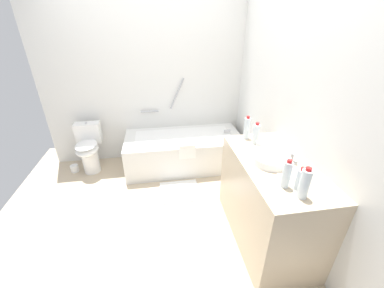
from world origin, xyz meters
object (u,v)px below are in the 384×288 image
Objects in this scene: toilet_paper_roll at (75,168)px; bathtub at (184,150)px; soap_dish at (284,176)px; bath_mat at (180,191)px; toilet at (89,148)px; water_bottle_2 at (256,134)px; water_bottle_1 at (301,180)px; water_bottle_4 at (305,184)px; sink_faucet at (291,157)px; drinking_glass_0 at (259,146)px; water_bottle_3 at (287,174)px; sink_basin at (271,159)px; water_bottle_0 at (247,128)px.

bathtub is at bearing -2.47° from toilet_paper_roll.
soap_dish reaches higher than bath_mat.
toilet is 2.36m from water_bottle_2.
water_bottle_4 is at bearing -108.47° from water_bottle_1.
toilet is 3.72× the size of water_bottle_1.
soap_dish is (-0.03, 0.16, -0.08)m from water_bottle_1.
toilet_paper_roll is at bearing 147.59° from sink_faucet.
water_bottle_1 reaches higher than toilet_paper_roll.
bath_mat is at bearing -102.30° from bathtub.
sink_faucet is (0.78, -1.45, 0.65)m from bathtub.
toilet is 8.89× the size of drinking_glass_0.
soap_dish is (-0.18, -0.22, -0.02)m from sink_faucet.
toilet_paper_roll is (-2.22, 1.15, -0.93)m from water_bottle_2.
water_bottle_2 is 0.97× the size of water_bottle_3.
water_bottle_2 is at bearing 85.39° from water_bottle_3.
water_bottle_1 is 2.09× the size of soap_dish.
water_bottle_3 is 0.46× the size of bath_mat.
toilet is 4.62× the size of sink_faucet.
sink_faucet is at bearing -64.20° from water_bottle_2.
water_bottle_1 is at bearing -78.15° from soap_dish.
water_bottle_1 is 0.82× the size of water_bottle_3.
toilet is 3.13× the size of water_bottle_2.
water_bottle_2 is (-0.03, 0.75, 0.02)m from water_bottle_1.
water_bottle_1 is 3.09m from toilet_paper_roll.
sink_basin is 2.10× the size of sink_faucet.
water_bottle_1 is (0.63, -1.83, 0.70)m from bathtub.
water_bottle_3 is (1.90, -1.87, 0.62)m from toilet.
sink_basin is 0.50m from water_bottle_0.
drinking_glass_0 is at bearing -64.10° from bathtub.
sink_faucet is at bearing 52.74° from toilet.
water_bottle_0 is at bearing 59.86° from toilet.
toilet_paper_roll is at bearing 139.44° from water_bottle_3.
water_bottle_4 is (0.00, -0.83, 0.01)m from water_bottle_2.
water_bottle_4 reaches higher than water_bottle_2.
water_bottle_0 is 3.12× the size of drinking_glass_0.
water_bottle_4 is 0.49× the size of bath_mat.
water_bottle_3 is 0.15m from soap_dish.
water_bottle_2 is 0.45× the size of bath_mat.
soap_dish is at bearing 101.85° from water_bottle_1.
water_bottle_3 reaches higher than soap_dish.
bathtub is 2.00m from water_bottle_3.
sink_faucet is 0.30× the size of bath_mat.
water_bottle_1 is 0.63m from drinking_glass_0.
water_bottle_1 is at bearing -84.31° from sink_basin.
water_bottle_4 is (0.06, -0.13, 0.01)m from water_bottle_3.
water_bottle_0 is 2.74× the size of soap_dish.
toilet_paper_roll is at bearing 149.89° from drinking_glass_0.
water_bottle_2 reaches higher than sink_faucet.
sink_faucet is at bearing 50.90° from soap_dish.
water_bottle_2 is 0.92× the size of water_bottle_4.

